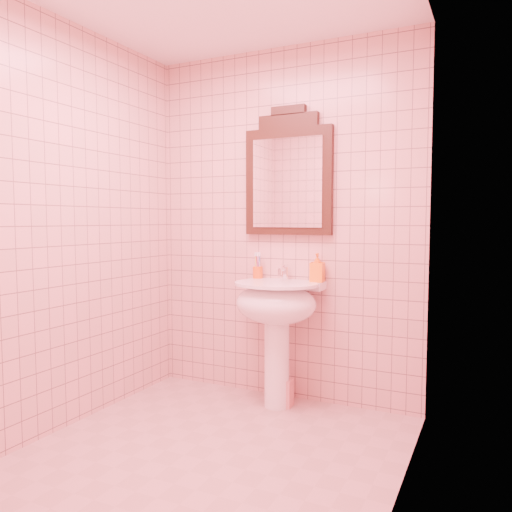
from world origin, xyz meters
The scene contains 8 objects.
floor centered at (0.00, 0.00, 0.00)m, with size 2.20×2.20×0.00m, color tan.
back_wall centered at (0.00, 1.10, 1.25)m, with size 2.00×0.02×2.50m, color tan.
pedestal_sink centered at (0.05, 0.87, 0.66)m, with size 0.58×0.58×0.86m.
faucet centered at (0.05, 1.01, 0.92)m, with size 0.04×0.16×0.11m.
mirror centered at (0.05, 1.07, 1.60)m, with size 0.64×0.06×0.90m.
toothbrush_cup centered at (-0.17, 1.03, 0.91)m, with size 0.07×0.07×0.16m.
soap_dispenser centered at (0.28, 1.03, 0.96)m, with size 0.09×0.09×0.20m, color orange.
towel centered at (0.07, 0.90, 0.10)m, with size 0.16×0.10×0.19m, color #DB9181.
Camera 1 is at (1.38, -2.21, 1.28)m, focal length 35.00 mm.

